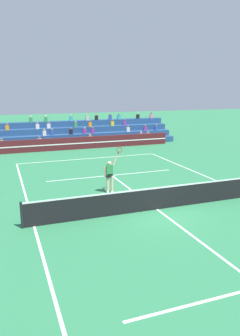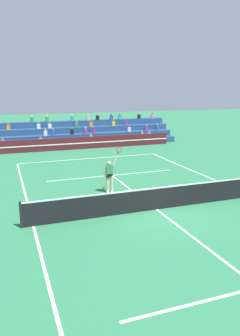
# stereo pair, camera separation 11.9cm
# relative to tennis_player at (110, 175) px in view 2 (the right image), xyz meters

# --- Properties ---
(ground_plane) EXTENTS (120.00, 120.00, 0.00)m
(ground_plane) POSITION_rel_tennis_player_xyz_m (1.23, -3.14, -0.99)
(ground_plane) COLOR #2D7A4C
(court_lines) EXTENTS (11.10, 23.90, 0.01)m
(court_lines) POSITION_rel_tennis_player_xyz_m (1.23, -3.14, -0.98)
(court_lines) COLOR white
(court_lines) RESTS_ON ground
(tennis_net) EXTENTS (12.00, 0.10, 1.10)m
(tennis_net) POSITION_rel_tennis_player_xyz_m (1.23, -3.14, -0.44)
(tennis_net) COLOR black
(tennis_net) RESTS_ON ground
(sponsor_banner_wall) EXTENTS (18.00, 0.26, 1.10)m
(sponsor_banner_wall) POSITION_rel_tennis_player_xyz_m (1.23, 13.11, -0.44)
(sponsor_banner_wall) COLOR #51191E
(sponsor_banner_wall) RESTS_ON ground
(bleacher_stand) EXTENTS (20.85, 3.80, 2.83)m
(bleacher_stand) POSITION_rel_tennis_player_xyz_m (1.23, 16.28, -0.15)
(bleacher_stand) COLOR navy
(bleacher_stand) RESTS_ON ground
(tennis_player) EXTENTS (1.04, 0.35, 2.47)m
(tennis_player) POSITION_rel_tennis_player_xyz_m (0.00, 0.00, 0.00)
(tennis_player) COLOR beige
(tennis_player) RESTS_ON ground
(tennis_ball) EXTENTS (0.07, 0.07, 0.07)m
(tennis_ball) POSITION_rel_tennis_player_xyz_m (-3.12, -1.62, -0.95)
(tennis_ball) COLOR #C6DB33
(tennis_ball) RESTS_ON ground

